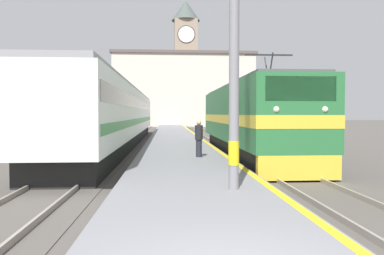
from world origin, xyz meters
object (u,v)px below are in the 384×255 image
locomotive_train (249,120)px  person_on_platform (199,138)px  clock_tower (186,59)px  catenary_mast (239,12)px  passenger_train (120,115)px

locomotive_train → person_on_platform: 4.42m
locomotive_train → clock_tower: clock_tower is taller
catenary_mast → person_on_platform: 7.82m
clock_tower → locomotive_train: bearing=-89.6°
person_on_platform → catenary_mast: bearing=-86.9°
clock_tower → catenary_mast: bearing=-91.8°
passenger_train → catenary_mast: (5.10, -17.95, 2.59)m
catenary_mast → clock_tower: 66.48m
locomotive_train → passenger_train: bearing=134.6°
locomotive_train → clock_tower: (-0.43, 55.67, 11.36)m
catenary_mast → clock_tower: bearing=88.2°
locomotive_train → passenger_train: 10.86m
locomotive_train → catenary_mast: catenary_mast is taller
catenary_mast → person_on_platform: catenary_mast is taller
person_on_platform → passenger_train: bearing=113.3°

